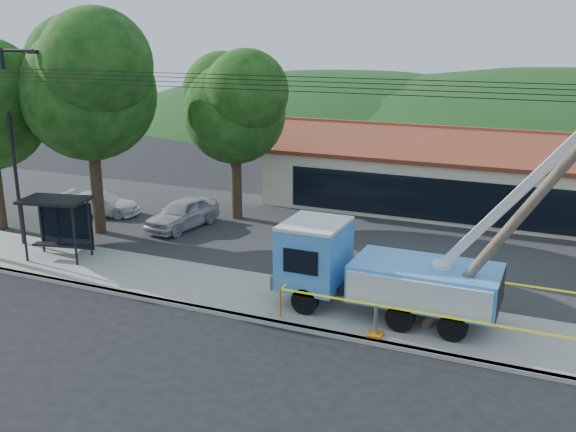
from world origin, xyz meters
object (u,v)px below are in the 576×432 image
(utility_truck, at_px, (380,269))
(car_silver, at_px, (183,230))
(car_white, at_px, (103,216))
(leaning_pole, at_px, (528,207))
(bus_shelter, at_px, (58,214))

(utility_truck, height_order, car_silver, utility_truck)
(utility_truck, relative_size, car_white, 2.57)
(car_silver, bearing_deg, utility_truck, -19.94)
(leaning_pole, bearing_deg, bus_shelter, 178.40)
(car_white, bearing_deg, bus_shelter, -165.87)
(car_silver, bearing_deg, leaning_pole, -14.55)
(utility_truck, height_order, bus_shelter, utility_truck)
(leaning_pole, xyz_separation_m, car_silver, (-16.55, 6.53, -4.62))
(bus_shelter, bearing_deg, utility_truck, -12.43)
(leaning_pole, height_order, car_silver, leaning_pole)
(bus_shelter, relative_size, car_silver, 0.69)
(car_silver, bearing_deg, bus_shelter, -104.65)
(utility_truck, distance_m, car_silver, 13.55)
(bus_shelter, bearing_deg, leaning_pole, -13.72)
(car_silver, height_order, car_white, car_silver)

